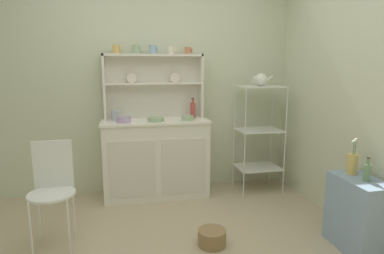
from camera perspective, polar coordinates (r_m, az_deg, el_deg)
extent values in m
cube|color=beige|center=(3.78, -6.90, 7.69)|extent=(3.84, 0.05, 2.50)
cube|color=white|center=(3.66, -6.20, -5.45)|extent=(1.13, 0.42, 0.86)
cube|color=silver|center=(3.45, -10.34, -7.29)|extent=(0.47, 0.01, 0.60)
cube|color=silver|center=(3.50, -1.40, -6.85)|extent=(0.47, 0.01, 0.60)
cube|color=white|center=(3.57, -6.33, 1.00)|extent=(1.16, 0.45, 0.02)
cube|color=silver|center=(3.73, -6.75, 7.04)|extent=(1.08, 0.02, 0.71)
cube|color=white|center=(3.64, -15.02, 6.67)|extent=(0.02, 0.18, 0.71)
cube|color=white|center=(3.73, 1.55, 7.11)|extent=(0.02, 0.18, 0.71)
cube|color=white|center=(3.64, -6.64, 7.52)|extent=(1.04, 0.16, 0.02)
cube|color=white|center=(3.64, -6.75, 12.32)|extent=(1.08, 0.18, 0.02)
cylinder|color=silver|center=(3.66, -10.47, 8.37)|extent=(0.11, 0.03, 0.11)
cylinder|color=silver|center=(3.71, -3.01, 8.55)|extent=(0.11, 0.03, 0.11)
cylinder|color=silver|center=(3.59, 9.18, -2.88)|extent=(0.01, 0.01, 1.21)
cylinder|color=silver|center=(3.79, 15.92, -2.46)|extent=(0.01, 0.01, 1.21)
cylinder|color=silver|center=(3.92, 7.32, -1.69)|extent=(0.01, 0.01, 1.21)
cylinder|color=silver|center=(4.10, 13.60, -1.37)|extent=(0.01, 0.01, 1.21)
cube|color=silver|center=(3.76, 11.88, 6.90)|extent=(0.49, 0.38, 0.01)
cube|color=silver|center=(3.82, 11.60, -0.52)|extent=(0.49, 0.38, 0.01)
cube|color=silver|center=(3.93, 11.36, -6.85)|extent=(0.49, 0.38, 0.01)
cube|color=#849EBC|center=(2.95, 26.96, -13.40)|extent=(0.28, 0.48, 0.58)
cylinder|color=white|center=(2.83, -26.27, -15.90)|extent=(0.01, 0.01, 0.45)
cylinder|color=white|center=(2.77, -20.65, -16.02)|extent=(0.01, 0.01, 0.45)
cylinder|color=white|center=(3.07, -25.00, -13.71)|extent=(0.01, 0.01, 0.45)
cylinder|color=white|center=(3.01, -19.86, -13.75)|extent=(0.01, 0.01, 0.45)
cylinder|color=white|center=(2.83, -23.28, -10.68)|extent=(0.36, 0.36, 0.02)
cube|color=white|center=(2.89, -23.05, -6.03)|extent=(0.31, 0.02, 0.40)
cylinder|color=#93754C|center=(2.81, 3.50, -18.65)|extent=(0.23, 0.23, 0.13)
cylinder|color=#DBB760|center=(3.63, -13.08, 13.06)|extent=(0.07, 0.07, 0.09)
torus|color=#DBB760|center=(3.63, -12.33, 13.17)|extent=(0.01, 0.05, 0.05)
cylinder|color=#9EB78E|center=(3.63, -9.77, 13.16)|extent=(0.08, 0.08, 0.09)
torus|color=#9EB78E|center=(3.63, -8.96, 13.26)|extent=(0.01, 0.05, 0.05)
cylinder|color=#8EB2D1|center=(3.64, -6.88, 13.24)|extent=(0.08, 0.08, 0.09)
torus|color=#8EB2D1|center=(3.65, -6.12, 13.32)|extent=(0.01, 0.05, 0.05)
cylinder|color=silver|center=(3.66, -3.74, 13.21)|extent=(0.07, 0.07, 0.08)
torus|color=silver|center=(3.67, -3.06, 13.28)|extent=(0.01, 0.05, 0.05)
cylinder|color=#C67556|center=(3.70, -0.75, 13.15)|extent=(0.07, 0.07, 0.08)
torus|color=#C67556|center=(3.70, -0.05, 13.20)|extent=(0.01, 0.04, 0.04)
cylinder|color=#B79ECC|center=(3.47, -11.79, 1.29)|extent=(0.15, 0.15, 0.06)
cylinder|color=#9EB78E|center=(3.49, -6.23, 1.36)|extent=(0.18, 0.18, 0.05)
cylinder|color=#9EB78E|center=(3.54, -0.76, 1.58)|extent=(0.13, 0.13, 0.05)
cylinder|color=#B74C47|center=(3.70, 0.14, 2.90)|extent=(0.06, 0.06, 0.17)
cylinder|color=#B74C47|center=(3.69, 0.14, 4.55)|extent=(0.03, 0.03, 0.05)
cylinder|color=#4C382D|center=(3.68, 0.14, 5.00)|extent=(0.03, 0.03, 0.01)
cylinder|color=#B2B7C6|center=(3.62, -13.24, 1.99)|extent=(0.08, 0.08, 0.11)
cylinder|color=silver|center=(3.63, -13.56, 3.21)|extent=(0.03, 0.03, 0.17)
ellipsoid|color=silver|center=(3.62, -13.62, 4.68)|extent=(0.02, 0.01, 0.01)
cylinder|color=silver|center=(3.59, -13.43, 3.29)|extent=(0.03, 0.02, 0.19)
ellipsoid|color=silver|center=(3.57, -13.50, 4.93)|extent=(0.02, 0.01, 0.01)
sphere|color=white|center=(3.76, 11.92, 8.08)|extent=(0.14, 0.14, 0.14)
sphere|color=silver|center=(3.76, 11.97, 9.33)|extent=(0.02, 0.02, 0.02)
cylinder|color=white|center=(3.80, 13.35, 8.21)|extent=(0.09, 0.02, 0.07)
torus|color=white|center=(3.73, 10.73, 8.10)|extent=(0.01, 0.09, 0.09)
cylinder|color=#DBB760|center=(2.92, 26.11, -5.82)|extent=(0.08, 0.08, 0.16)
cylinder|color=#4C844C|center=(2.90, 26.55, -3.32)|extent=(0.00, 0.01, 0.14)
sphere|color=silver|center=(2.89, 26.66, -2.01)|extent=(0.03, 0.03, 0.03)
cylinder|color=#4C844C|center=(2.87, 26.30, -3.59)|extent=(0.00, 0.01, 0.12)
sphere|color=#9EB78E|center=(2.86, 26.40, -2.44)|extent=(0.04, 0.04, 0.04)
cylinder|color=#4C844C|center=(2.91, 26.31, -3.40)|extent=(0.00, 0.01, 0.12)
sphere|color=#C67556|center=(2.89, 26.41, -2.22)|extent=(0.02, 0.02, 0.02)
cylinder|color=#6B8C60|center=(2.80, 28.18, -7.05)|extent=(0.05, 0.05, 0.13)
cylinder|color=#6B8C60|center=(2.78, 28.34, -5.31)|extent=(0.02, 0.02, 0.05)
cylinder|color=#4C382D|center=(2.77, 28.39, -4.72)|extent=(0.03, 0.03, 0.01)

